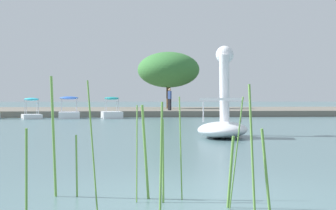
% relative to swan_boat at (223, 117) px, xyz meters
% --- Properties ---
extents(ground_plane, '(609.68, 609.68, 0.00)m').
position_rel_swan_boat_xyz_m(ground_plane, '(-2.59, -10.46, -0.68)').
color(ground_plane, slate).
extents(shore_bank_far, '(143.07, 20.88, 0.45)m').
position_rel_swan_boat_xyz_m(shore_bank_far, '(-2.59, 30.00, -0.45)').
color(shore_bank_far, '#6B665B').
rests_on(shore_bank_far, ground_plane).
extents(swan_boat, '(2.37, 3.24, 3.20)m').
position_rel_swan_boat_xyz_m(swan_boat, '(0.00, 0.00, 0.00)').
color(swan_boat, white).
rests_on(swan_boat, ground_plane).
extents(pedal_boat_teal, '(1.55, 2.27, 1.46)m').
position_rel_swan_boat_xyz_m(pedal_boat_teal, '(-4.00, 17.69, -0.26)').
color(pedal_boat_teal, white).
rests_on(pedal_boat_teal, ground_plane).
extents(pedal_boat_blue, '(1.58, 2.30, 1.49)m').
position_rel_swan_boat_xyz_m(pedal_boat_blue, '(-6.87, 17.79, -0.21)').
color(pedal_boat_blue, white).
rests_on(pedal_boat_blue, ground_plane).
extents(pedal_boat_cyan, '(1.67, 2.14, 1.40)m').
position_rel_swan_boat_xyz_m(pedal_boat_cyan, '(-9.30, 17.49, -0.22)').
color(pedal_boat_cyan, white).
rests_on(pedal_boat_cyan, ground_plane).
extents(tree_broadleaf_behind_dock, '(8.03, 8.12, 5.27)m').
position_rel_swan_boat_xyz_m(tree_broadleaf_behind_dock, '(1.08, 30.20, 3.38)').
color(tree_broadleaf_behind_dock, '#4C3823').
rests_on(tree_broadleaf_behind_dock, shore_bank_far).
extents(person_on_path, '(0.30, 0.30, 1.70)m').
position_rel_swan_boat_xyz_m(person_on_path, '(0.41, 22.27, 0.66)').
color(person_on_path, black).
rests_on(person_on_path, shore_bank_far).
extents(reed_clump_foreground, '(2.75, 1.51, 1.59)m').
position_rel_swan_boat_xyz_m(reed_clump_foreground, '(-3.16, -10.86, -0.07)').
color(reed_clump_foreground, '#669942').
rests_on(reed_clump_foreground, ground_plane).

